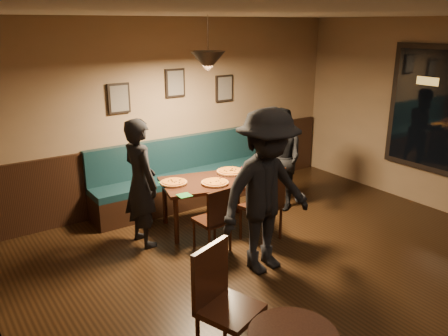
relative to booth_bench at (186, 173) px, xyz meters
name	(u,v)px	position (x,y,z in m)	size (l,w,h in m)	color
floor	(346,300)	(0.00, -3.20, -0.50)	(7.00, 7.00, 0.00)	black
ceiling	(373,11)	(0.00, -3.20, 2.30)	(7.00, 7.00, 0.00)	silver
wall_back	(175,112)	(0.00, 0.30, 0.90)	(6.00, 6.00, 0.00)	#8C704F
wall_left	(11,264)	(-3.00, -3.20, 0.90)	(7.00, 7.00, 0.00)	#8C704F
wainscot	(178,169)	(0.00, 0.27, 0.00)	(5.88, 0.06, 1.00)	black
booth_bench	(186,173)	(0.00, 0.00, 0.00)	(3.00, 0.60, 1.00)	#0F232D
picture_left	(119,98)	(-0.90, 0.27, 1.20)	(0.32, 0.04, 0.42)	black
picture_center	(175,83)	(0.00, 0.27, 1.35)	(0.32, 0.04, 0.42)	black
picture_right	(224,88)	(0.90, 0.27, 1.20)	(0.32, 0.04, 0.42)	black
pendant_lamp	(208,61)	(-0.18, -0.93, 1.75)	(0.44, 0.44, 0.25)	black
dining_table	(209,204)	(-0.18, -0.93, -0.16)	(1.26, 0.81, 0.67)	black
chair_near_left	(212,219)	(-0.52, -1.51, -0.08)	(0.37, 0.37, 0.85)	black
chair_near_right	(261,204)	(0.16, -1.62, -0.01)	(0.43, 0.43, 0.98)	black
diner_left	(141,183)	(-1.14, -0.84, 0.32)	(0.60, 0.39, 1.63)	black
diner_right	(280,159)	(1.08, -0.93, 0.26)	(0.74, 0.58, 1.52)	black
diner_front	(267,192)	(-0.27, -2.22, 0.44)	(1.21, 0.69, 1.87)	black
pizza_a	(174,182)	(-0.63, -0.76, 0.20)	(0.36, 0.36, 0.04)	gold
pizza_b	(215,183)	(-0.19, -1.07, 0.20)	(0.36, 0.36, 0.04)	orange
pizza_c	(230,171)	(0.25, -0.81, 0.20)	(0.39, 0.39, 0.04)	#C17B24
soda_glass	(254,174)	(0.36, -1.22, 0.24)	(0.06, 0.06, 0.14)	black
tabasco_bottle	(242,170)	(0.34, -0.96, 0.24)	(0.03, 0.03, 0.12)	#9D0510
napkin_a	(165,183)	(-0.72, -0.66, 0.18)	(0.14, 0.14, 0.01)	#217E2B
napkin_b	(184,195)	(-0.73, -1.21, 0.18)	(0.16, 0.16, 0.01)	#20782F
cutlery_set	(224,189)	(-0.20, -1.31, 0.18)	(0.02, 0.17, 0.00)	silver
cafe_chair_far	(230,308)	(-1.46, -3.21, 0.00)	(0.44, 0.44, 1.00)	black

